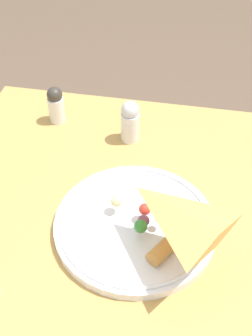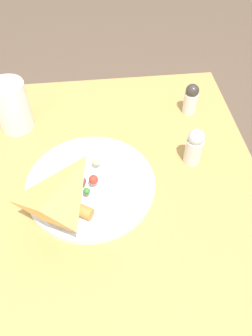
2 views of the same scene
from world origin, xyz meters
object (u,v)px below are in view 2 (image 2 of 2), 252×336
plate_pizza (90,184)px  salt_shaker (194,146)px  pepper_shaker (191,99)px  milk_glass (12,108)px  dining_table (74,256)px

plate_pizza → salt_shaker: salt_shaker is taller
salt_shaker → pepper_shaker: salt_shaker is taller
salt_shaker → milk_glass: bearing=68.0°
milk_glass → pepper_shaker: milk_glass is taller
dining_table → salt_shaker: (0.14, -0.28, 0.17)m
milk_glass → plate_pizza: bearing=-141.3°
dining_table → salt_shaker: size_ratio=10.34×
dining_table → pepper_shaker: (0.30, -0.31, 0.16)m
plate_pizza → salt_shaker: bearing=-77.3°
plate_pizza → pepper_shaker: pepper_shaker is taller
salt_shaker → plate_pizza: bearing=102.7°
dining_table → plate_pizza: (0.09, -0.05, 0.14)m
plate_pizza → milk_glass: milk_glass is taller
milk_glass → salt_shaker: (-0.16, -0.39, -0.01)m
milk_glass → pepper_shaker: (0.00, -0.43, -0.01)m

